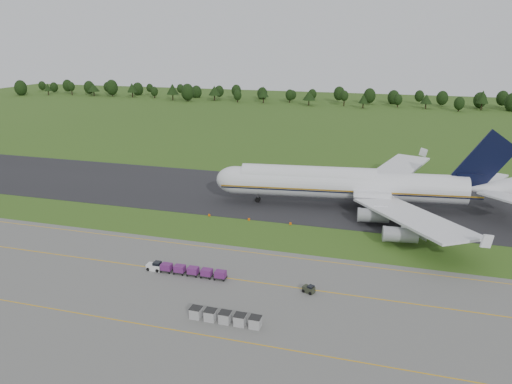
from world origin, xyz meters
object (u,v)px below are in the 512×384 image
(aircraft, at_px, (353,184))
(edge_markers, at_px, (249,219))
(utility_cart, at_px, (309,290))
(uld_row, at_px, (225,317))
(baggage_train, at_px, (185,270))

(aircraft, relative_size, edge_markers, 3.64)
(utility_cart, bearing_deg, edge_markers, 123.39)
(aircraft, xyz_separation_m, edge_markers, (-22.34, -17.12, -5.75))
(edge_markers, bearing_deg, aircraft, 37.47)
(aircraft, distance_m, uld_row, 62.03)
(aircraft, relative_size, baggage_train, 4.82)
(baggage_train, xyz_separation_m, uld_row, (12.61, -13.16, 0.01))
(aircraft, bearing_deg, uld_row, -101.85)
(utility_cart, bearing_deg, uld_row, -129.27)
(edge_markers, bearing_deg, utility_cart, -56.61)
(utility_cart, height_order, edge_markers, utility_cart)
(aircraft, height_order, edge_markers, aircraft)
(baggage_train, bearing_deg, utility_cart, -0.81)
(utility_cart, relative_size, edge_markers, 0.11)
(aircraft, bearing_deg, utility_cart, -92.64)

